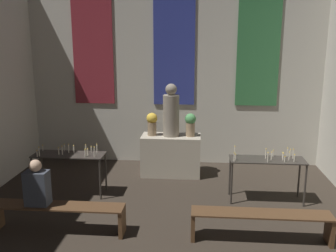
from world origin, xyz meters
name	(u,v)px	position (x,y,z in m)	size (l,w,h in m)	color
wall_back	(174,69)	(0.00, 10.89, 2.30)	(7.17, 0.16, 4.55)	beige
altar	(171,155)	(0.00, 9.93, 0.45)	(1.31, 0.63, 0.90)	#ADA38E
statue	(171,113)	(0.00, 9.93, 1.42)	(0.36, 0.36, 1.16)	gray
flower_vase_left	(152,123)	(-0.42, 9.93, 1.18)	(0.24, 0.24, 0.51)	#937A5B
flower_vase_right	(190,124)	(0.42, 9.93, 1.18)	(0.24, 0.24, 0.51)	#937A5B
candle_rack_left	(69,159)	(-1.89, 8.66, 0.72)	(1.38, 0.49, 1.02)	#332D28
candle_rack_right	(267,164)	(1.90, 8.66, 0.72)	(1.38, 0.49, 1.02)	#332D28
pew_back_left	(58,212)	(-1.57, 7.17, 0.33)	(2.09, 0.36, 0.45)	#4C331E
pew_back_right	(261,220)	(1.57, 7.17, 0.33)	(2.09, 0.36, 0.45)	#4C331E
person_seated	(37,185)	(-1.88, 7.17, 0.77)	(0.36, 0.24, 0.74)	#383D47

